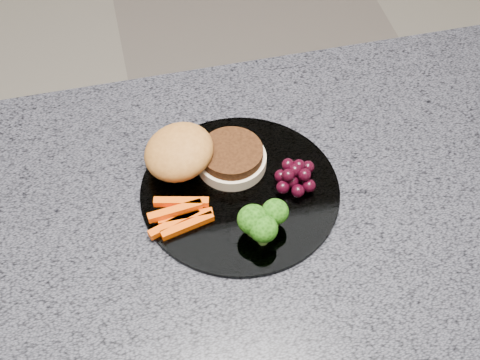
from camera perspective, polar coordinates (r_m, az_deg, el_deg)
The scene contains 6 objects.
countertop at distance 0.85m, azimuth -6.41°, elevation -5.99°, with size 1.20×0.60×0.04m, color #474851.
plate at distance 0.87m, azimuth -0.00°, elevation -0.94°, with size 0.26×0.26×0.01m, color white.
burger at distance 0.88m, azimuth -3.62°, elevation 2.05°, with size 0.17×0.11×0.05m.
carrot_sticks at distance 0.84m, azimuth -5.10°, elevation -2.97°, with size 0.08×0.06×0.02m.
broccoli at distance 0.81m, azimuth 1.92°, elevation -3.50°, with size 0.07×0.06×0.05m.
grape_bunch at distance 0.87m, azimuth 4.77°, elevation 0.36°, with size 0.06×0.05×0.03m.
Camera 1 is at (-0.01, -0.46, 1.59)m, focal length 50.00 mm.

